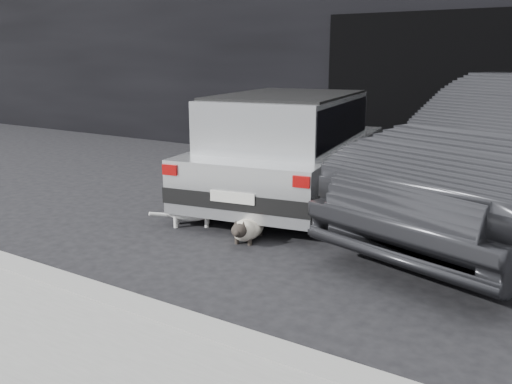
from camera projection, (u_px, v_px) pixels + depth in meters
The scene contains 7 objects.
ground at pixel (259, 220), 6.43m from camera, with size 80.00×80.00×0.00m, color black.
building_facade at pixel (474, 23), 10.20m from camera, with size 34.00×4.00×5.00m, color black.
garage_opening at pixel (441, 93), 8.85m from camera, with size 4.00×0.10×2.60m, color black.
curb at pixel (182, 326), 3.77m from camera, with size 18.00×0.25×0.12m, color gray.
silver_hatchback at pixel (290, 142), 7.21m from camera, with size 2.40×4.08×1.42m.
cat_siamese at pixel (247, 229), 5.66m from camera, with size 0.41×0.82×0.29m.
cat_white at pixel (195, 209), 6.16m from camera, with size 0.74×0.62×0.41m.
Camera 1 is at (3.28, -5.21, 1.88)m, focal length 38.00 mm.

